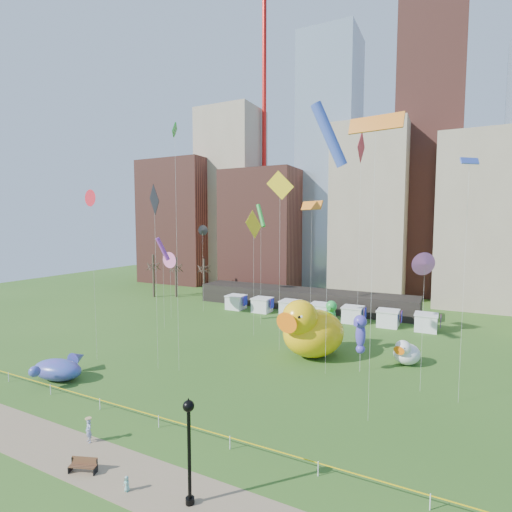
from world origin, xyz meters
The scene contains 32 objects.
ground centered at (0.00, 0.00, 0.00)m, with size 160.00×160.00×0.00m, color #2E581B.
footpath centered at (0.00, -5.00, 0.01)m, with size 70.00×4.00×0.02m, color #887755.
skyline centered at (2.25, 61.06, 21.44)m, with size 101.00×23.00×68.00m.
crane_left centered at (-21.11, 64.00, 46.90)m, with size 23.00×1.00×76.00m.
pavilion centered at (-4.00, 42.00, 1.60)m, with size 38.00×6.00×3.20m, color black.
vendor_tents centered at (1.02, 36.00, 1.11)m, with size 33.24×2.80×2.40m.
bare_trees centered at (-30.17, 40.54, 4.01)m, with size 8.44×6.44×8.50m.
caution_tape centered at (0.00, 0.00, 0.68)m, with size 50.00×0.06×0.90m.
big_duck centered at (5.10, 19.04, 3.05)m, with size 8.46×9.49×6.64m.
small_duck centered at (14.81, 21.32, 1.27)m, with size 3.49×3.94×2.76m.
seahorse_green centered at (6.78, 21.36, 4.50)m, with size 1.29×1.61×6.05m.
seahorse_purple centered at (10.88, 17.16, 4.15)m, with size 1.59×1.83×5.76m.
whale_inflatable centered at (-14.33, 2.55, 1.02)m, with size 5.41×6.53×2.23m.
park_bench centered at (-0.63, -5.93, 0.46)m, with size 1.71×1.05×0.83m.
lamppost centered at (6.62, -5.21, 3.56)m, with size 0.61×0.61×5.83m.
woman centered at (-2.94, -3.60, 0.82)m, with size 0.59×0.38×1.61m, color white.
toddler centered at (2.92, -6.00, 0.45)m, with size 0.30×0.22×0.86m, color white.
kite_0 centered at (-15.25, 7.75, 17.35)m, with size 1.74×0.74×18.28m.
kite_1 centered at (-20.11, 26.21, 9.06)m, with size 2.45×1.11×10.31m.
kite_2 centered at (-7.63, 8.74, 16.82)m, with size 2.59×1.64×18.61m.
kite_3 centered at (-5.87, 29.03, 15.79)m, with size 1.99×1.51×17.50m.
kite_4 centered at (1.19, 19.42, 18.73)m, with size 3.25×0.24×20.65m.
kite_5 centered at (19.55, 14.21, 19.22)m, with size 1.44×1.30×19.94m.
kite_6 centered at (3.63, 23.32, 16.79)m, with size 3.23×2.14×17.40m.
kite_7 centered at (-17.24, 21.16, 11.16)m, with size 1.73×1.83×12.84m.
kite_8 centered at (8.94, 24.90, 23.14)m, with size 0.08×3.76×25.35m.
kite_9 centered at (16.58, 15.09, 11.29)m, with size 1.36×1.74×12.29m.
kite_10 centered at (-18.14, 32.19, 13.52)m, with size 1.69×0.71×14.41m.
kite_11 centered at (-5.37, 9.23, 23.36)m, with size 1.94×2.42×24.03m.
kite_12 centered at (-4.25, 23.55, 14.46)m, with size 0.49×3.61×16.42m.
kite_13 centered at (7.96, 15.15, 22.99)m, with size 3.61×2.64×26.03m.
kite_14 centered at (13.43, 7.78, 21.69)m, with size 3.87×1.02×22.38m.
Camera 1 is at (18.32, -20.74, 14.86)m, focal length 27.00 mm.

